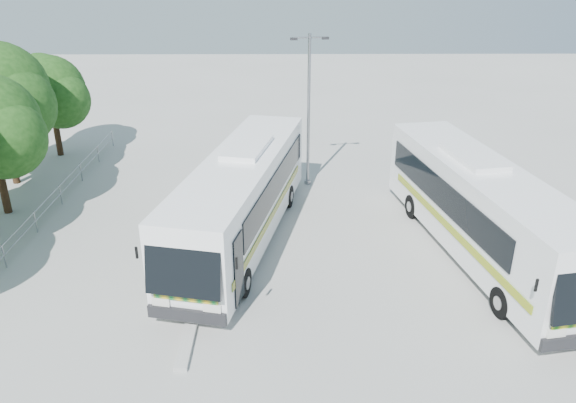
{
  "coord_description": "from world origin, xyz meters",
  "views": [
    {
      "loc": [
        0.71,
        -18.88,
        11.13
      ],
      "look_at": [
        0.91,
        2.0,
        1.87
      ],
      "focal_mm": 35.0,
      "sensor_mm": 36.0,
      "label": 1
    }
  ],
  "objects_px": {
    "lamppost": "(309,105)",
    "tree_far_e": "(51,91)",
    "coach_adjacent": "(481,208)",
    "tree_far_d": "(0,93)",
    "coach_main": "(241,196)"
  },
  "relations": [
    {
      "from": "coach_main",
      "to": "tree_far_e",
      "type": "bearing_deg",
      "value": 148.74
    },
    {
      "from": "coach_adjacent",
      "to": "lamppost",
      "type": "distance_m",
      "value": 10.21
    },
    {
      "from": "lamppost",
      "to": "tree_far_e",
      "type": "bearing_deg",
      "value": 152.41
    },
    {
      "from": "coach_main",
      "to": "lamppost",
      "type": "height_order",
      "value": "lamppost"
    },
    {
      "from": "tree_far_d",
      "to": "coach_main",
      "type": "distance_m",
      "value": 14.21
    },
    {
      "from": "tree_far_e",
      "to": "coach_main",
      "type": "xyz_separation_m",
      "value": [
        11.62,
        -11.02,
        -1.89
      ]
    },
    {
      "from": "tree_far_d",
      "to": "coach_main",
      "type": "bearing_deg",
      "value": -27.91
    },
    {
      "from": "tree_far_e",
      "to": "lamppost",
      "type": "relative_size",
      "value": 0.77
    },
    {
      "from": "coach_adjacent",
      "to": "lamppost",
      "type": "xyz_separation_m",
      "value": [
        -6.45,
        7.59,
        2.23
      ]
    },
    {
      "from": "tree_far_d",
      "to": "tree_far_e",
      "type": "relative_size",
      "value": 1.24
    },
    {
      "from": "tree_far_e",
      "to": "lamppost",
      "type": "bearing_deg",
      "value": -17.97
    },
    {
      "from": "coach_main",
      "to": "coach_adjacent",
      "type": "bearing_deg",
      "value": 4.31
    },
    {
      "from": "tree_far_d",
      "to": "coach_main",
      "type": "xyz_separation_m",
      "value": [
        12.3,
        -6.52,
        -2.82
      ]
    },
    {
      "from": "coach_adjacent",
      "to": "tree_far_e",
      "type": "bearing_deg",
      "value": 139.9
    },
    {
      "from": "tree_far_e",
      "to": "coach_main",
      "type": "height_order",
      "value": "tree_far_e"
    }
  ]
}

